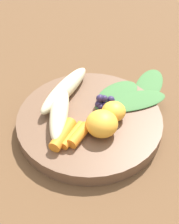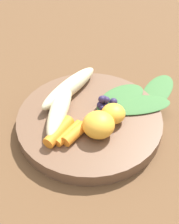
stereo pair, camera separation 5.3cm
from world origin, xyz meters
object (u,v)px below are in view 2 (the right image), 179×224
Objects in this scene: bowl at (90,121)px; banana_peeled_right at (69,88)px; banana_peeled_left at (60,107)px; kale_leaf_stray at (158,90)px; orange_segment_near at (113,114)px.

banana_peeled_right is (-0.07, 0.02, 0.03)m from bowl.
banana_peeled_left is 0.22m from kale_leaf_stray.
banana_peeled_left reaches higher than kale_leaf_stray.
kale_leaf_stray is (0.04, 0.17, -0.01)m from bowl.
orange_segment_near is (0.11, -0.00, 0.00)m from banana_peeled_right.
bowl is 0.06m from banana_peeled_left.
bowl is at bearing -152.02° from orange_segment_near.
banana_peeled_right is at bearing 132.92° from kale_leaf_stray.
orange_segment_near reaches higher than bowl.
banana_peeled_right is 3.59× the size of orange_segment_near.
bowl is 6.17× the size of orange_segment_near.
bowl is 0.05m from orange_segment_near.
kale_leaf_stray is (0.08, 0.20, -0.04)m from banana_peeled_left.
bowl reaches higher than kale_leaf_stray.
bowl is 0.17m from kale_leaf_stray.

